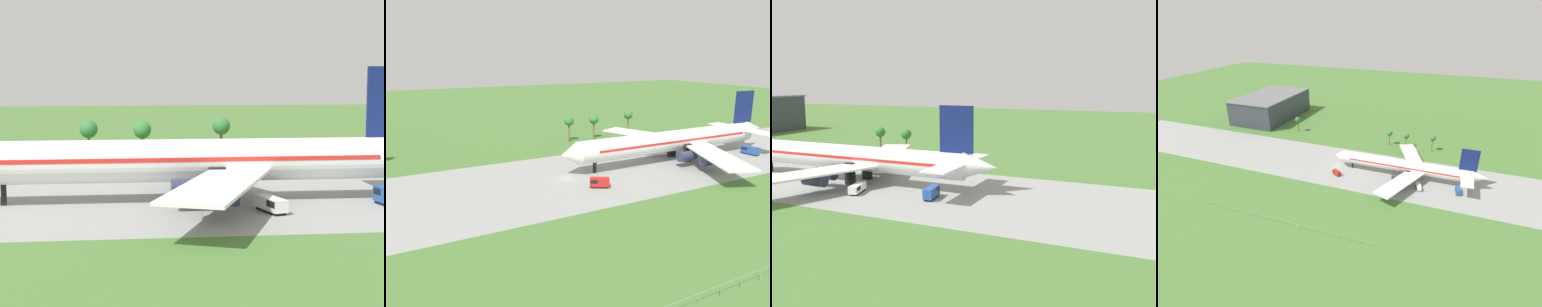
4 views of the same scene
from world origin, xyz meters
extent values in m
cylinder|color=white|center=(36.33, 0.63, 6.19)|extent=(65.17, 6.29, 6.29)
cube|color=red|center=(36.33, 0.63, 6.66)|extent=(55.39, 6.42, 0.63)
cube|color=white|center=(38.17, -14.74, 5.09)|extent=(19.10, 31.57, 0.44)
cube|color=white|center=(38.17, 16.01, 5.09)|extent=(19.10, 31.57, 0.44)
cylinder|color=#2D334C|center=(35.47, -6.91, 3.27)|extent=(5.66, 2.83, 2.83)
cylinder|color=#2D334C|center=(38.01, -13.20, 3.27)|extent=(5.66, 2.83, 2.83)
cylinder|color=#2D334C|center=(35.47, 8.18, 3.27)|extent=(5.66, 2.83, 2.83)
cylinder|color=#2D334C|center=(38.01, 14.47, 3.27)|extent=(5.66, 2.83, 2.83)
cube|color=black|center=(8.96, 0.63, 2.78)|extent=(0.70, 0.90, 5.56)
cube|color=black|center=(39.58, -2.83, 2.78)|extent=(2.40, 1.20, 5.56)
cube|color=black|center=(39.58, 4.09, 2.78)|extent=(2.40, 1.20, 5.56)
cube|color=black|center=(46.19, -8.55, 0.20)|extent=(3.21, 5.65, 0.40)
cube|color=white|center=(46.19, -8.55, 1.24)|extent=(3.66, 6.62, 1.69)
cube|color=black|center=(46.67, -10.21, 1.50)|extent=(2.57, 2.68, 0.90)
cube|color=black|center=(63.86, -4.45, 1.86)|extent=(2.30, 2.25, 0.90)
cylinder|color=brown|center=(46.62, 38.50, 3.84)|extent=(0.56, 0.56, 7.68)
sphere|color=#337538|center=(46.62, 38.50, 8.28)|extent=(3.60, 3.60, 3.60)
cylinder|color=brown|center=(30.57, 38.50, 3.52)|extent=(0.56, 0.56, 7.04)
sphere|color=#337538|center=(30.57, 38.50, 7.64)|extent=(3.60, 3.60, 3.60)
cylinder|color=brown|center=(19.93, 38.50, 3.63)|extent=(0.56, 0.56, 7.27)
sphere|color=#337538|center=(19.93, 38.50, 7.87)|extent=(3.60, 3.60, 3.60)
camera|label=1|loc=(24.82, -100.58, 19.14)|focal=65.00mm
camera|label=2|loc=(-41.20, -84.63, 31.62)|focal=35.00mm
camera|label=3|loc=(107.21, -85.87, 25.23)|focal=40.00mm
camera|label=4|loc=(59.19, -135.51, 76.81)|focal=28.00mm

